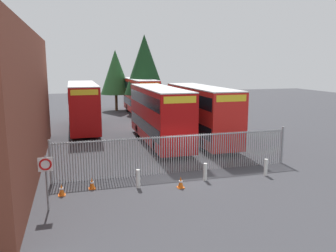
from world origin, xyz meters
The scene contains 15 objects.
ground_plane centered at (0.00, 8.00, 0.00)m, with size 100.00×100.00×0.00m, color #3D3D42.
palisade_fence centered at (-0.58, 0.00, 1.18)m, with size 13.96×0.14×2.35m.
double_decker_bus_near_gate centered at (3.69, 7.33, 2.42)m, with size 2.54×10.81×4.42m.
double_decker_bus_behind_fence_left centered at (0.21, 7.39, 2.42)m, with size 2.54×10.81×4.42m.
double_decker_bus_behind_fence_right centered at (-5.29, 14.77, 2.42)m, with size 2.54×10.81×4.42m.
double_decker_bus_far_back centered at (1.83, 23.09, 2.42)m, with size 2.54×10.81×4.42m.
bollard_near_left centered at (-3.23, -1.84, 0.47)m, with size 0.20×0.20×0.95m, color silver.
bollard_center_front centered at (0.46, -1.74, 0.47)m, with size 0.20×0.20×0.95m, color silver.
bollard_near_right centered at (4.04, -1.90, 0.47)m, with size 0.20×0.20×0.95m, color silver.
traffic_cone_by_gate centered at (-5.49, -1.37, 0.29)m, with size 0.34×0.34×0.59m.
traffic_cone_mid_forecourt centered at (-6.94, -1.87, 0.29)m, with size 0.34×0.34×0.59m.
traffic_cone_near_kerb centered at (-1.16, -2.45, 0.29)m, with size 0.34×0.34×0.59m.
speed_limit_sign_post centered at (-7.45, -3.47, 1.78)m, with size 0.60×0.14×2.40m.
tree_tall_back centered at (-0.53, 27.74, 5.12)m, with size 4.07×4.07×8.05m.
tree_short_side centered at (2.52, 23.47, 6.11)m, with size 5.08×5.08×9.75m.
Camera 1 is at (-6.23, -18.01, 6.18)m, focal length 36.28 mm.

